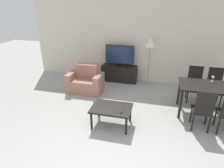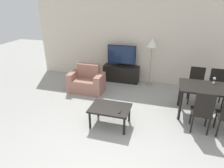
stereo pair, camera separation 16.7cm
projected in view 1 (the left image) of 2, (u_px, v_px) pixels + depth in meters
The scene contains 13 objects.
ground_plane at pixel (107, 166), 3.43m from camera, with size 18.00×18.00×0.00m, color #9E9E99.
wall_back at pixel (140, 41), 6.44m from camera, with size 7.35×0.06×2.70m.
armchair at pixel (86, 82), 6.03m from camera, with size 1.04×0.62×0.81m.
tv_stand at pixel (119, 73), 6.78m from camera, with size 1.19×0.38×0.55m.
tv at pixel (120, 56), 6.53m from camera, with size 0.94×0.32×0.69m.
coffee_table at pixel (111, 110), 4.38m from camera, with size 0.88×0.63×0.45m.
dining_table at pixel (211, 89), 4.68m from camera, with size 1.44×0.82×0.77m.
dining_chair_near at pixel (203, 109), 4.15m from camera, with size 0.40×0.40×0.96m.
dining_chair_far at pixel (215, 84), 5.32m from camera, with size 0.40×0.40×0.96m.
dining_chair_far_left at pixel (195, 82), 5.43m from camera, with size 0.40×0.40×0.96m.
floor_lamp at pixel (150, 44), 6.09m from camera, with size 0.34×0.34×1.54m.
remote_primary at pixel (122, 111), 4.19m from camera, with size 0.04×0.15×0.02m.
wine_glass_left at pixel (213, 78), 4.84m from camera, with size 0.07×0.07×0.15m.
Camera 1 is at (0.72, -2.47, 2.67)m, focal length 32.00 mm.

